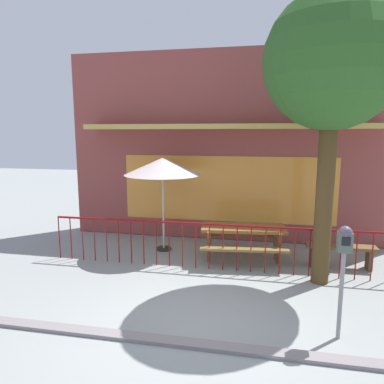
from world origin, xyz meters
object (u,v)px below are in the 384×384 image
object	(u,v)px
parking_meter_near	(344,253)
patio_bench	(341,251)
street_tree	(333,64)
picnic_table_left	(243,234)
patio_umbrella	(163,167)

from	to	relation	value
parking_meter_near	patio_bench	bearing A→B (deg)	78.26
street_tree	parking_meter_near	bearing A→B (deg)	-91.14
picnic_table_left	patio_umbrella	size ratio (longest dim) A/B	0.87
picnic_table_left	patio_bench	size ratio (longest dim) A/B	1.37
patio_umbrella	street_tree	xyz separation A→B (m)	(3.39, -1.25, 1.94)
street_tree	patio_bench	bearing A→B (deg)	57.86
picnic_table_left	street_tree	size ratio (longest dim) A/B	0.37
patio_bench	parking_meter_near	size ratio (longest dim) A/B	0.89
patio_bench	parking_meter_near	world-z (taller)	parking_meter_near
picnic_table_left	street_tree	distance (m)	3.76
picnic_table_left	patio_bench	bearing A→B (deg)	-1.00
patio_umbrella	patio_bench	distance (m)	4.28
picnic_table_left	patio_umbrella	world-z (taller)	patio_umbrella
parking_meter_near	street_tree	xyz separation A→B (m)	(0.04, 1.90, 2.72)
patio_umbrella	picnic_table_left	bearing A→B (deg)	-10.70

